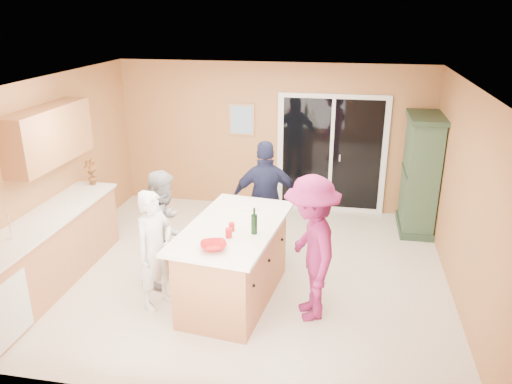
% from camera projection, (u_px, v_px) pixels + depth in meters
% --- Properties ---
extents(floor, '(5.50, 5.50, 0.00)m').
position_uv_depth(floor, '(244.00, 271.00, 6.98)').
color(floor, beige).
rests_on(floor, ground).
extents(ceiling, '(5.50, 5.00, 0.10)m').
position_uv_depth(ceiling, '(242.00, 83.00, 6.07)').
color(ceiling, white).
rests_on(ceiling, wall_back).
extents(wall_back, '(5.50, 0.10, 2.60)m').
position_uv_depth(wall_back, '(272.00, 137.00, 8.83)').
color(wall_back, tan).
rests_on(wall_back, ground).
extents(wall_front, '(5.50, 0.10, 2.60)m').
position_uv_depth(wall_front, '(183.00, 279.00, 4.23)').
color(wall_front, tan).
rests_on(wall_front, ground).
extents(wall_left, '(0.10, 5.00, 2.60)m').
position_uv_depth(wall_left, '(52.00, 171.00, 7.00)').
color(wall_left, tan).
rests_on(wall_left, ground).
extents(wall_right, '(0.10, 5.00, 2.60)m').
position_uv_depth(wall_right, '(465.00, 197.00, 6.06)').
color(wall_right, tan).
rests_on(wall_right, ground).
extents(left_cabinet_run, '(0.65, 3.05, 1.24)m').
position_uv_depth(left_cabinet_run, '(37.00, 261.00, 6.27)').
color(left_cabinet_run, '#AC6B42').
rests_on(left_cabinet_run, floor).
extents(upper_cabinets, '(0.35, 1.60, 0.75)m').
position_uv_depth(upper_cabinets, '(49.00, 135.00, 6.58)').
color(upper_cabinets, '#AC6B42').
rests_on(upper_cabinets, wall_left).
extents(sliding_door, '(1.90, 0.07, 2.10)m').
position_uv_depth(sliding_door, '(331.00, 154.00, 8.71)').
color(sliding_door, silver).
rests_on(sliding_door, floor).
extents(framed_picture, '(0.46, 0.04, 0.56)m').
position_uv_depth(framed_picture, '(242.00, 119.00, 8.80)').
color(framed_picture, '#A77A53').
rests_on(framed_picture, wall_back).
extents(kitchen_island, '(1.27, 2.04, 1.01)m').
position_uv_depth(kitchen_island, '(234.00, 265.00, 6.17)').
color(kitchen_island, '#AC6B42').
rests_on(kitchen_island, floor).
extents(green_hutch, '(0.55, 1.04, 1.91)m').
position_uv_depth(green_hutch, '(420.00, 176.00, 7.98)').
color(green_hutch, '#243A28').
rests_on(green_hutch, floor).
extents(woman_white, '(0.56, 0.65, 1.50)m').
position_uv_depth(woman_white, '(155.00, 250.00, 5.94)').
color(woman_white, silver).
rests_on(woman_white, floor).
extents(woman_grey, '(0.60, 0.76, 1.53)m').
position_uv_depth(woman_grey, '(165.00, 227.00, 6.53)').
color(woman_grey, '#959597').
rests_on(woman_grey, floor).
extents(woman_navy, '(1.08, 0.61, 1.74)m').
position_uv_depth(woman_navy, '(266.00, 200.00, 7.14)').
color(woman_navy, '#171834').
rests_on(woman_navy, floor).
extents(woman_magenta, '(0.95, 1.27, 1.74)m').
position_uv_depth(woman_magenta, '(311.00, 249.00, 5.70)').
color(woman_magenta, maroon).
rests_on(woman_magenta, floor).
extents(serving_bowl, '(0.36, 0.36, 0.07)m').
position_uv_depth(serving_bowl, '(213.00, 246.00, 5.38)').
color(serving_bowl, '#AE1316').
rests_on(serving_bowl, kitchen_island).
extents(tulip_vase, '(0.23, 0.16, 0.41)m').
position_uv_depth(tulip_vase, '(91.00, 172.00, 7.49)').
color(tulip_vase, '#AA1112').
rests_on(tulip_vase, left_cabinet_run).
extents(tumbler_near, '(0.09, 0.09, 0.10)m').
position_uv_depth(tumbler_near, '(232.00, 227.00, 5.81)').
color(tumbler_near, '#AE1316').
rests_on(tumbler_near, kitchen_island).
extents(tumbler_far, '(0.09, 0.09, 0.11)m').
position_uv_depth(tumbler_far, '(229.00, 233.00, 5.64)').
color(tumbler_far, '#AE1316').
rests_on(tumbler_far, kitchen_island).
extents(wine_bottle, '(0.07, 0.07, 0.32)m').
position_uv_depth(wine_bottle, '(254.00, 224.00, 5.72)').
color(wine_bottle, black).
rests_on(wine_bottle, kitchen_island).
extents(white_plate, '(0.28, 0.28, 0.02)m').
position_uv_depth(white_plate, '(250.00, 208.00, 6.47)').
color(white_plate, silver).
rests_on(white_plate, kitchen_island).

